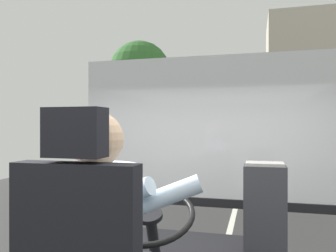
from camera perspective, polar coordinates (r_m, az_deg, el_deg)
The scene contains 5 objects.
ground at distance 10.67m, azimuth 12.05°, elevation -11.29°, with size 18.00×44.00×0.06m.
bus_driver at distance 1.51m, azimuth -11.31°, elevation -17.93°, with size 0.80×0.58×0.85m.
fare_box at distance 2.46m, azimuth 16.18°, elevation -17.85°, with size 0.28×0.20×1.01m.
windshield_panel at distance 3.31m, azimuth 6.08°, elevation -3.66°, with size 2.50×0.08×1.48m.
street_tree at distance 14.64m, azimuth -4.84°, elevation 8.97°, with size 2.64×2.64×5.72m.
Camera 1 is at (0.50, -1.65, 2.09)m, focal length 35.69 mm.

